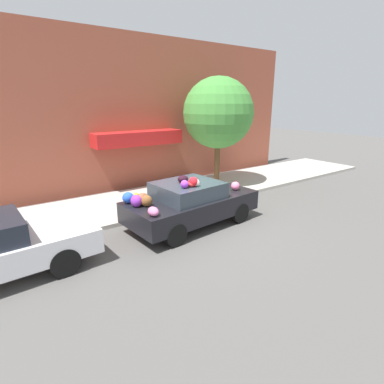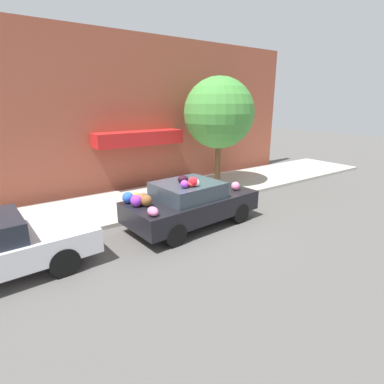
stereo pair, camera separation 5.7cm
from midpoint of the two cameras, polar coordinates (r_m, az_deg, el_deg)
The scene contains 6 objects.
ground_plane at distance 9.23m, azimuth 0.09°, elevation -6.13°, with size 60.00×60.00×0.00m, color #565451.
sidewalk_curb at distance 11.38m, azimuth -7.75°, elevation -1.43°, with size 24.00×3.20×0.13m.
building_facade at distance 12.86m, azimuth -12.91°, elevation 14.01°, with size 18.00×1.20×6.22m.
street_tree at distance 12.93m, azimuth 5.28°, elevation 14.70°, with size 2.94×2.94×4.49m.
fire_hydrant at distance 9.75m, azimuth -10.29°, elevation -2.16°, with size 0.20×0.20×0.70m.
art_car at distance 8.91m, azimuth -0.21°, elevation -1.98°, with size 4.12×2.11×1.62m.
Camera 2 is at (-4.86, -6.97, 3.60)m, focal length 28.00 mm.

